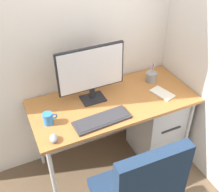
# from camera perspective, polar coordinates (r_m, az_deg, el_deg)

# --- Properties ---
(ground_plane) EXTENTS (8.00, 8.00, 0.00)m
(ground_plane) POSITION_cam_1_polar(r_m,az_deg,el_deg) (2.75, 0.28, -13.23)
(ground_plane) COLOR brown
(wall_back) EXTENTS (2.81, 0.04, 2.80)m
(wall_back) POSITION_cam_1_polar(r_m,az_deg,el_deg) (2.21, -3.64, 18.01)
(wall_back) COLOR white
(wall_back) RESTS_ON ground_plane
(wall_side_right) EXTENTS (0.04, 2.07, 2.80)m
(wall_side_right) POSITION_cam_1_polar(r_m,az_deg,el_deg) (2.15, 21.02, 15.25)
(wall_side_right) COLOR white
(wall_side_right) RESTS_ON ground_plane
(desk) EXTENTS (1.36, 0.63, 0.74)m
(desk) POSITION_cam_1_polar(r_m,az_deg,el_deg) (2.28, 0.33, -2.12)
(desk) COLOR #B27038
(desk) RESTS_ON ground_plane
(filing_cabinet) EXTENTS (0.39, 0.45, 0.65)m
(filing_cabinet) POSITION_cam_1_polar(r_m,az_deg,el_deg) (2.66, 9.12, -5.99)
(filing_cabinet) COLOR #B2B5BA
(filing_cabinet) RESTS_ON ground_plane
(monitor) EXTENTS (0.55, 0.15, 0.47)m
(monitor) POSITION_cam_1_polar(r_m,az_deg,el_deg) (2.12, -4.39, 5.21)
(monitor) COLOR black
(monitor) RESTS_ON desk
(keyboard) EXTENTS (0.44, 0.18, 0.02)m
(keyboard) POSITION_cam_1_polar(r_m,az_deg,el_deg) (2.04, -2.09, -5.02)
(keyboard) COLOR #333338
(keyboard) RESTS_ON desk
(mouse) EXTENTS (0.08, 0.10, 0.04)m
(mouse) POSITION_cam_1_polar(r_m,az_deg,el_deg) (1.92, -12.11, -8.65)
(mouse) COLOR gray
(mouse) RESTS_ON desk
(pen_holder) EXTENTS (0.10, 0.10, 0.17)m
(pen_holder) POSITION_cam_1_polar(r_m,az_deg,el_deg) (2.48, 8.21, 4.00)
(pen_holder) COLOR gray
(pen_holder) RESTS_ON desk
(notebook) EXTENTS (0.16, 0.22, 0.01)m
(notebook) POSITION_cam_1_polar(r_m,az_deg,el_deg) (2.34, 10.46, 0.55)
(notebook) COLOR silver
(notebook) RESTS_ON desk
(coffee_mug) EXTENTS (0.11, 0.07, 0.09)m
(coffee_mug) POSITION_cam_1_polar(r_m,az_deg,el_deg) (2.05, -13.20, -4.61)
(coffee_mug) COLOR #337FD8
(coffee_mug) RESTS_ON desk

